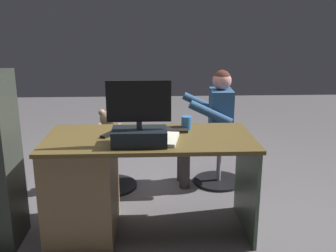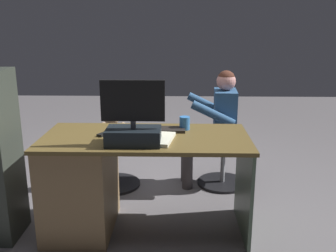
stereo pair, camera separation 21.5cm
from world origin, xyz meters
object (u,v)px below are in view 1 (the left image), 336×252
(tv_remote, at_px, (108,135))
(visitor_chair, at_px, (219,159))
(desk, at_px, (97,182))
(monitor, at_px, (139,128))
(computer_mouse, at_px, (122,129))
(teddy_bear, at_px, (108,129))
(keyboard, at_px, (159,130))
(cup, at_px, (186,123))
(office_chair_teddy, at_px, (110,164))
(person, at_px, (212,120))

(tv_remote, bearing_deg, visitor_chair, -110.95)
(desk, relative_size, monitor, 3.44)
(computer_mouse, bearing_deg, teddy_bear, -74.86)
(keyboard, bearing_deg, visitor_chair, -129.80)
(cup, relative_size, office_chair_teddy, 0.20)
(computer_mouse, distance_m, teddy_bear, 0.71)
(monitor, distance_m, office_chair_teddy, 1.20)
(desk, relative_size, tv_remote, 9.89)
(cup, xyz_separation_m, visitor_chair, (-0.39, -0.67, -0.55))
(visitor_chair, bearing_deg, teddy_bear, 2.55)
(keyboard, distance_m, cup, 0.22)
(visitor_chair, bearing_deg, tv_remote, 40.42)
(tv_remote, height_order, visitor_chair, tv_remote)
(monitor, distance_m, keyboard, 0.37)
(monitor, relative_size, keyboard, 1.03)
(keyboard, bearing_deg, desk, 16.90)
(office_chair_teddy, bearing_deg, tv_remote, 96.54)
(monitor, distance_m, person, 1.24)
(tv_remote, bearing_deg, computer_mouse, -101.84)
(person, bearing_deg, cup, 65.23)
(monitor, bearing_deg, office_chair_teddy, -72.05)
(teddy_bear, distance_m, person, 0.97)
(cup, distance_m, office_chair_teddy, 1.06)
(teddy_bear, bearing_deg, tv_remote, 96.44)
(monitor, bearing_deg, keyboard, -113.46)
(monitor, relative_size, tv_remote, 2.87)
(monitor, relative_size, cup, 4.33)
(cup, distance_m, visitor_chair, 0.95)
(computer_mouse, bearing_deg, tv_remote, 49.53)
(tv_remote, height_order, office_chair_teddy, tv_remote)
(monitor, height_order, keyboard, monitor)
(keyboard, bearing_deg, teddy_bear, -55.61)
(tv_remote, xyz_separation_m, visitor_chair, (-0.96, -0.82, -0.50))
(cup, distance_m, teddy_bear, 0.93)
(cup, bearing_deg, person, -114.77)
(desk, height_order, teddy_bear, teddy_bear)
(desk, xyz_separation_m, teddy_bear, (-0.01, -0.81, 0.18))
(desk, relative_size, visitor_chair, 3.09)
(cup, xyz_separation_m, tv_remote, (0.58, 0.15, -0.04))
(office_chair_teddy, height_order, teddy_bear, teddy_bear)
(cup, bearing_deg, teddy_bear, -43.18)
(office_chair_teddy, bearing_deg, monitor, 107.95)
(monitor, xyz_separation_m, tv_remote, (0.23, -0.21, -0.11))
(teddy_bear, xyz_separation_m, person, (-0.97, -0.04, 0.07))
(keyboard, relative_size, person, 0.38)
(monitor, height_order, office_chair_teddy, monitor)
(monitor, xyz_separation_m, computer_mouse, (0.14, -0.32, -0.10))
(cup, xyz_separation_m, office_chair_teddy, (0.66, -0.61, -0.56))
(keyboard, bearing_deg, cup, -168.25)
(tv_remote, distance_m, teddy_bear, 0.80)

